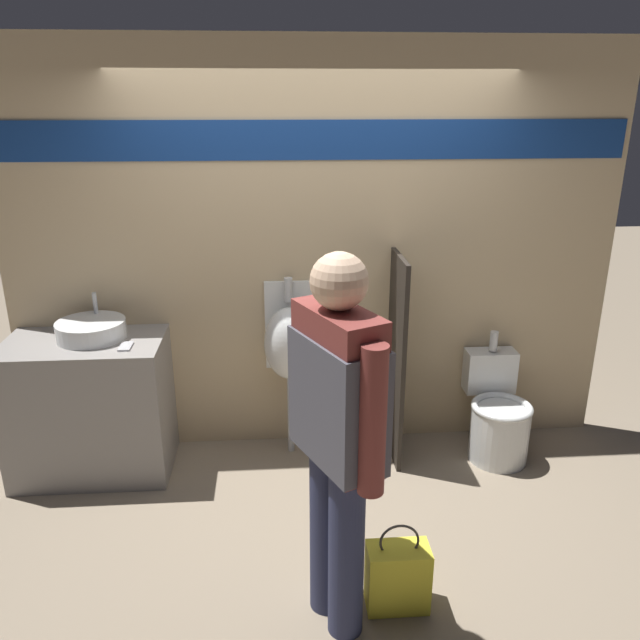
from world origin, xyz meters
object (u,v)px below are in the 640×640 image
cell_phone (126,346)px  toilet (497,418)px  urinal_near_counter (290,343)px  person_in_vest (338,424)px  shopping_bag (398,576)px  sink_basin (91,329)px

cell_phone → toilet: 2.48m
urinal_near_counter → toilet: bearing=-6.7°
urinal_near_counter → person_in_vest: bearing=-83.8°
urinal_near_counter → toilet: 1.51m
toilet → shopping_bag: toilet is taller
toilet → cell_phone: bearing=-177.8°
person_in_vest → shopping_bag: size_ratio=3.78×
person_in_vest → shopping_bag: (0.30, 0.04, -0.86)m
sink_basin → cell_phone: 0.31m
toilet → person_in_vest: person_in_vest is taller
cell_phone → urinal_near_counter: bearing=14.4°
cell_phone → urinal_near_counter: (1.00, 0.26, -0.11)m
person_in_vest → cell_phone: bearing=17.5°
sink_basin → cell_phone: bearing=-35.7°
person_in_vest → shopping_bag: bearing=-107.1°
cell_phone → toilet: cell_phone is taller
toilet → shopping_bag: bearing=-125.6°
sink_basin → toilet: 2.73m
sink_basin → urinal_near_counter: (1.24, 0.08, -0.16)m
sink_basin → cell_phone: sink_basin is taller
urinal_near_counter → person_in_vest: 1.54m
toilet → urinal_near_counter: bearing=173.3°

